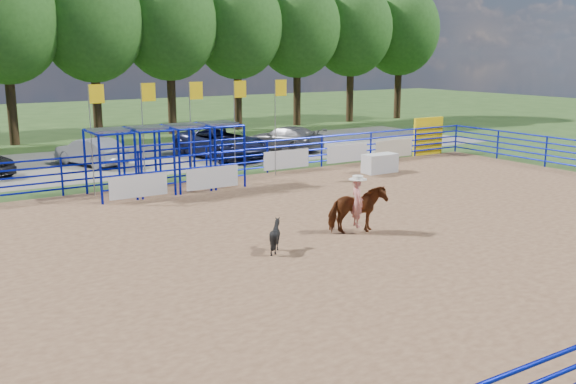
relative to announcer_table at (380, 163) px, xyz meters
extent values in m
plane|color=#365421|center=(-7.33, -7.31, -0.45)|extent=(120.00, 120.00, 0.00)
cube|color=#8A6445|center=(-7.33, -7.31, -0.44)|extent=(30.00, 20.00, 0.02)
cube|color=slate|center=(-7.33, 9.69, -0.44)|extent=(40.00, 10.00, 0.01)
cube|color=silver|center=(0.00, 0.00, 0.00)|extent=(1.60, 0.75, 0.85)
imported|color=brown|center=(-7.10, -7.33, 0.29)|extent=(1.84, 1.19, 1.44)
imported|color=#AA1A18|center=(-7.10, -7.33, 1.24)|extent=(0.48, 0.61, 1.47)
cylinder|color=white|center=(-7.10, -7.33, 2.00)|extent=(0.54, 0.54, 0.12)
imported|color=black|center=(-10.12, -7.60, 0.01)|extent=(0.88, 0.81, 0.87)
imported|color=gray|center=(-10.51, 8.98, 0.23)|extent=(2.77, 4.30, 1.34)
imported|color=#151835|center=(-4.10, 7.70, 0.37)|extent=(3.52, 6.13, 1.61)
imported|color=#545456|center=(0.09, 8.22, 0.23)|extent=(3.34, 4.95, 1.33)
cube|color=white|center=(-11.13, 0.46, 0.10)|extent=(2.20, 0.04, 0.85)
cube|color=white|center=(-8.13, 0.46, 0.10)|extent=(2.20, 0.04, 0.85)
cube|color=white|center=(-3.33, 2.65, 0.10)|extent=(2.40, 0.04, 0.85)
cube|color=white|center=(0.17, 2.65, 0.10)|extent=(2.40, 0.04, 0.85)
cube|color=beige|center=(3.17, 2.65, 0.10)|extent=(2.40, 0.04, 0.90)
cube|color=yellow|center=(5.67, 2.79, 0.55)|extent=(2.00, 0.12, 2.00)
cylinder|color=#3F2B19|center=(-12.33, 18.69, 1.95)|extent=(0.56, 0.56, 4.80)
ellipsoid|color=#26521A|center=(-12.33, 18.69, 7.11)|extent=(6.40, 6.40, 7.36)
cylinder|color=#3F2B19|center=(-7.33, 18.69, 1.95)|extent=(0.56, 0.56, 4.80)
ellipsoid|color=#26521A|center=(-7.33, 18.69, 7.11)|extent=(6.40, 6.40, 7.36)
cylinder|color=#3F2B19|center=(-2.33, 18.69, 1.95)|extent=(0.56, 0.56, 4.80)
ellipsoid|color=#26521A|center=(-2.33, 18.69, 7.11)|extent=(6.40, 6.40, 7.36)
cylinder|color=#3F2B19|center=(2.67, 18.69, 1.95)|extent=(0.56, 0.56, 4.80)
ellipsoid|color=#26521A|center=(2.67, 18.69, 7.11)|extent=(6.40, 6.40, 7.36)
cylinder|color=#3F2B19|center=(7.67, 18.69, 1.95)|extent=(0.56, 0.56, 4.80)
ellipsoid|color=#26521A|center=(7.67, 18.69, 7.11)|extent=(6.40, 6.40, 7.36)
cylinder|color=#3F2B19|center=(12.67, 18.69, 1.95)|extent=(0.56, 0.56, 4.80)
ellipsoid|color=#26521A|center=(12.67, 18.69, 7.11)|extent=(6.40, 6.40, 7.36)
cylinder|color=#3F2B19|center=(17.67, 18.69, 1.95)|extent=(0.56, 0.56, 4.80)
ellipsoid|color=#26521A|center=(17.67, 18.69, 7.11)|extent=(6.40, 6.40, 7.36)
camera|label=1|loc=(-18.79, -21.97, 4.86)|focal=40.00mm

